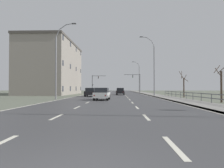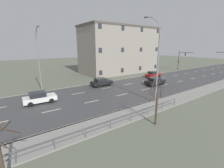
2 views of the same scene
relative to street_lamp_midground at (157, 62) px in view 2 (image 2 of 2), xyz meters
The scene contains 13 objects.
ground_plane 15.19m from the street_lamp_midground, 121.66° to the left, with size 160.00×160.00×0.12m.
road_asphalt_strip 25.74m from the street_lamp_midground, 107.16° to the left, with size 14.00×120.00×0.03m.
guardrail 16.18m from the street_lamp_midground, 80.94° to the right, with size 0.07×32.68×1.00m.
street_lamp_midground is the anchor object (origin of this frame).
street_lamp_left_bank 18.71m from the street_lamp_midground, 142.36° to the right, with size 2.84×0.24×10.39m.
traffic_signal_left 33.33m from the street_lamp_midground, 115.82° to the left, with size 4.61×0.36×5.86m.
car_near_left 12.65m from the street_lamp_midground, behind, with size 1.86×4.11×1.57m.
car_mid_centre 16.26m from the street_lamp_midground, 123.68° to the right, with size 1.97×4.17×1.57m.
car_far_left 18.06m from the street_lamp_midground, 130.70° to the left, with size 1.97×4.17×1.57m.
car_near_right 10.77m from the street_lamp_midground, 129.10° to the left, with size 1.99×4.18×1.57m.
brick_building 25.86m from the street_lamp_midground, 152.53° to the left, with size 10.62×22.38×12.84m.
bare_tree_near 17.92m from the street_lamp_midground, 75.62° to the right, with size 1.65×1.86×4.31m.
bare_tree_mid 7.33m from the street_lamp_midground, 49.42° to the right, with size 1.23×1.22×4.39m.
Camera 2 is at (20.38, 19.70, 7.53)m, focal length 24.64 mm.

